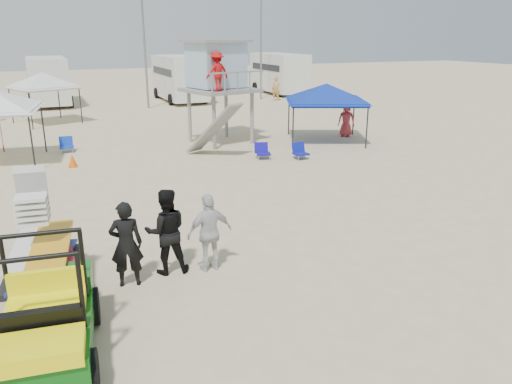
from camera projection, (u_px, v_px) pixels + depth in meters
name	position (u px, v px, depth m)	size (l,w,h in m)	color
ground	(297.00, 310.00, 9.00)	(140.00, 140.00, 0.00)	beige
utility_cart	(44.00, 311.00, 7.29)	(1.55, 2.65, 1.91)	#0D5813
surf_trailer	(41.00, 250.00, 9.33)	(1.57, 2.56, 2.19)	black
man_left	(126.00, 244.00, 9.65)	(0.63, 0.42, 1.74)	black
man_mid	(166.00, 231.00, 10.18)	(0.88, 0.68, 1.81)	black
man_right	(210.00, 233.00, 10.31)	(0.98, 0.41, 1.67)	silver
lifeguard_tower	(217.00, 69.00, 22.04)	(3.38, 3.38, 4.44)	gray
canopy_blue	(327.00, 87.00, 22.57)	(4.42, 4.42, 3.05)	black
canopy_white_c	(42.00, 75.00, 27.18)	(3.76, 3.76, 3.19)	black
umbrella_a	(2.00, 132.00, 20.80)	(1.88, 1.91, 1.72)	#B62113
cone_far	(72.00, 160.00, 18.65)	(0.34, 0.34, 0.50)	#F55707
beach_chair_a	(66.00, 144.00, 21.08)	(0.60, 0.65, 0.64)	#1038B7
beach_chair_b	(300.00, 151.00, 19.90)	(0.55, 0.59, 0.64)	#0E1898
beach_chair_c	(262.00, 151.00, 19.92)	(0.67, 0.72, 0.64)	#150E9B
rv_mid_left	(48.00, 79.00, 34.85)	(2.65, 6.50, 3.25)	silver
rv_mid_right	(179.00, 76.00, 36.97)	(2.64, 7.00, 3.25)	silver
rv_far_right	(279.00, 72.00, 41.70)	(2.64, 6.60, 3.25)	silver
light_pole_left	(145.00, 47.00, 32.55)	(0.14, 0.14, 8.00)	slate
light_pole_right	(261.00, 45.00, 37.28)	(0.14, 0.14, 8.00)	slate
distant_beachgoers	(142.00, 119.00, 24.04)	(21.47, 14.60, 1.78)	#A62F32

